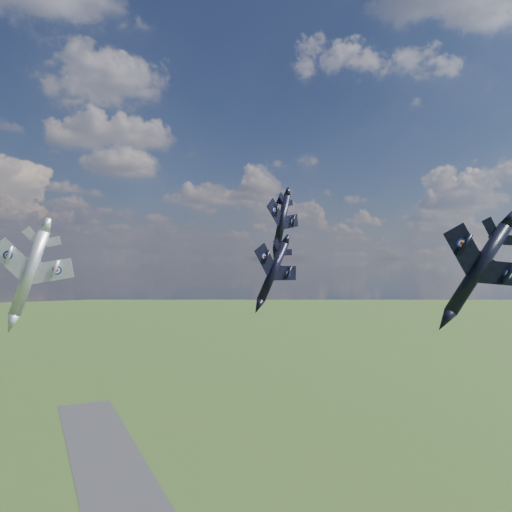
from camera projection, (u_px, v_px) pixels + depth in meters
name	position (u px, v px, depth m)	size (l,w,h in m)	color
jet_lead_navy	(273.00, 272.00, 75.29)	(9.58, 13.36, 2.76)	black
jet_right_navy	(478.00, 269.00, 51.95)	(10.51, 14.65, 3.03)	black
jet_high_navy	(282.00, 222.00, 87.15)	(9.76, 13.61, 2.82)	black
jet_left_silver	(29.00, 273.00, 66.42)	(11.54, 16.09, 3.33)	#AFB2BB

